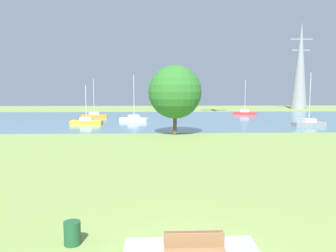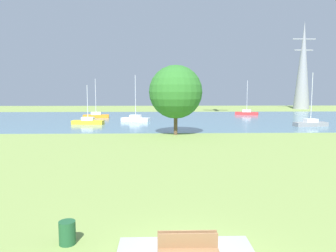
{
  "view_description": "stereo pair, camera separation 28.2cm",
  "coord_description": "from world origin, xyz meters",
  "px_view_note": "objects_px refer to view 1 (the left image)",
  "views": [
    {
      "loc": [
        -1.14,
        -9.3,
        5.2
      ],
      "look_at": [
        -0.0,
        19.92,
        2.0
      ],
      "focal_mm": 34.86,
      "sensor_mm": 36.0,
      "label": 1
    },
    {
      "loc": [
        -0.86,
        -9.31,
        5.2
      ],
      "look_at": [
        -0.0,
        19.92,
        2.0
      ],
      "focal_mm": 34.86,
      "sensor_mm": 36.0,
      "label": 2
    }
  ],
  "objects_px": {
    "sailboat_gray": "(309,123)",
    "sailboat_red": "(245,113)",
    "sailboat_white": "(134,119)",
    "sailboat_yellow": "(86,122)",
    "litter_bin": "(72,233)",
    "electricity_pylon": "(300,66)",
    "sailboat_orange": "(94,116)",
    "tree_west_near": "(175,92)",
    "bench_facing_water": "(193,244)"
  },
  "relations": [
    {
      "from": "sailboat_gray",
      "to": "sailboat_red",
      "type": "relative_size",
      "value": 1.05
    },
    {
      "from": "sailboat_gray",
      "to": "sailboat_white",
      "type": "relative_size",
      "value": 1.0
    },
    {
      "from": "sailboat_red",
      "to": "sailboat_yellow",
      "type": "distance_m",
      "value": 35.04
    },
    {
      "from": "litter_bin",
      "to": "electricity_pylon",
      "type": "xyz_separation_m",
      "value": [
        43.36,
        80.07,
        11.68
      ]
    },
    {
      "from": "electricity_pylon",
      "to": "sailboat_yellow",
      "type": "bearing_deg",
      "value": -141.54
    },
    {
      "from": "sailboat_orange",
      "to": "sailboat_red",
      "type": "xyz_separation_m",
      "value": [
        30.67,
        6.75,
        -0.0
      ]
    },
    {
      "from": "sailboat_red",
      "to": "tree_west_near",
      "type": "height_order",
      "value": "tree_west_near"
    },
    {
      "from": "litter_bin",
      "to": "sailboat_orange",
      "type": "distance_m",
      "value": 52.12
    },
    {
      "from": "sailboat_yellow",
      "to": "electricity_pylon",
      "type": "distance_m",
      "value": 66.28
    },
    {
      "from": "sailboat_white",
      "to": "sailboat_gray",
      "type": "bearing_deg",
      "value": -17.99
    },
    {
      "from": "bench_facing_water",
      "to": "tree_west_near",
      "type": "xyz_separation_m",
      "value": [
        1.15,
        28.46,
        4.56
      ]
    },
    {
      "from": "sailboat_gray",
      "to": "sailboat_orange",
      "type": "height_order",
      "value": "sailboat_gray"
    },
    {
      "from": "litter_bin",
      "to": "sailboat_yellow",
      "type": "distance_m",
      "value": 40.24
    },
    {
      "from": "sailboat_red",
      "to": "electricity_pylon",
      "type": "height_order",
      "value": "electricity_pylon"
    },
    {
      "from": "tree_west_near",
      "to": "electricity_pylon",
      "type": "xyz_separation_m",
      "value": [
        38.24,
        52.72,
        7.06
      ]
    },
    {
      "from": "sailboat_orange",
      "to": "sailboat_red",
      "type": "distance_m",
      "value": 31.41
    },
    {
      "from": "sailboat_white",
      "to": "electricity_pylon",
      "type": "height_order",
      "value": "electricity_pylon"
    },
    {
      "from": "electricity_pylon",
      "to": "litter_bin",
      "type": "bearing_deg",
      "value": -118.44
    },
    {
      "from": "litter_bin",
      "to": "sailboat_red",
      "type": "height_order",
      "value": "sailboat_red"
    },
    {
      "from": "sailboat_gray",
      "to": "tree_west_near",
      "type": "bearing_deg",
      "value": -157.4
    },
    {
      "from": "tree_west_near",
      "to": "sailboat_red",
      "type": "bearing_deg",
      "value": 61.36
    },
    {
      "from": "litter_bin",
      "to": "tree_west_near",
      "type": "height_order",
      "value": "tree_west_near"
    },
    {
      "from": "sailboat_orange",
      "to": "electricity_pylon",
      "type": "bearing_deg",
      "value": 28.84
    },
    {
      "from": "sailboat_orange",
      "to": "sailboat_white",
      "type": "height_order",
      "value": "sailboat_white"
    },
    {
      "from": "sailboat_yellow",
      "to": "bench_facing_water",
      "type": "bearing_deg",
      "value": -73.92
    },
    {
      "from": "sailboat_gray",
      "to": "sailboat_orange",
      "type": "distance_m",
      "value": 37.37
    },
    {
      "from": "bench_facing_water",
      "to": "litter_bin",
      "type": "relative_size",
      "value": 2.25
    },
    {
      "from": "litter_bin",
      "to": "sailboat_orange",
      "type": "relative_size",
      "value": 0.11
    },
    {
      "from": "bench_facing_water",
      "to": "sailboat_red",
      "type": "xyz_separation_m",
      "value": [
        17.96,
        59.23,
        -0.0
      ]
    },
    {
      "from": "litter_bin",
      "to": "tree_west_near",
      "type": "xyz_separation_m",
      "value": [
        5.12,
        27.36,
        4.63
      ]
    },
    {
      "from": "sailboat_orange",
      "to": "tree_west_near",
      "type": "distance_m",
      "value": 28.11
    },
    {
      "from": "bench_facing_water",
      "to": "sailboat_orange",
      "type": "bearing_deg",
      "value": 103.62
    },
    {
      "from": "bench_facing_water",
      "to": "sailboat_red",
      "type": "bearing_deg",
      "value": 73.13
    },
    {
      "from": "litter_bin",
      "to": "electricity_pylon",
      "type": "bearing_deg",
      "value": 61.56
    },
    {
      "from": "sailboat_red",
      "to": "sailboat_yellow",
      "type": "xyz_separation_m",
      "value": [
        -29.67,
        -18.64,
        -0.02
      ]
    },
    {
      "from": "tree_west_near",
      "to": "electricity_pylon",
      "type": "distance_m",
      "value": 65.5
    },
    {
      "from": "bench_facing_water",
      "to": "sailboat_red",
      "type": "relative_size",
      "value": 0.25
    },
    {
      "from": "bench_facing_water",
      "to": "sailboat_gray",
      "type": "bearing_deg",
      "value": 60.05
    },
    {
      "from": "sailboat_orange",
      "to": "tree_west_near",
      "type": "xyz_separation_m",
      "value": [
        13.87,
        -24.03,
        4.56
      ]
    },
    {
      "from": "sailboat_yellow",
      "to": "tree_west_near",
      "type": "xyz_separation_m",
      "value": [
        12.86,
        -12.13,
        4.57
      ]
    },
    {
      "from": "sailboat_white",
      "to": "tree_west_near",
      "type": "xyz_separation_m",
      "value": [
        5.86,
        -16.76,
        4.55
      ]
    },
    {
      "from": "sailboat_white",
      "to": "bench_facing_water",
      "type": "bearing_deg",
      "value": -84.06
    },
    {
      "from": "sailboat_gray",
      "to": "sailboat_yellow",
      "type": "bearing_deg",
      "value": 173.44
    },
    {
      "from": "litter_bin",
      "to": "sailboat_red",
      "type": "relative_size",
      "value": 0.11
    },
    {
      "from": "sailboat_red",
      "to": "sailboat_gray",
      "type": "bearing_deg",
      "value": -81.77
    },
    {
      "from": "sailboat_white",
      "to": "sailboat_red",
      "type": "height_order",
      "value": "sailboat_white"
    },
    {
      "from": "litter_bin",
      "to": "sailboat_orange",
      "type": "bearing_deg",
      "value": 99.66
    },
    {
      "from": "litter_bin",
      "to": "sailboat_yellow",
      "type": "height_order",
      "value": "sailboat_yellow"
    },
    {
      "from": "sailboat_red",
      "to": "litter_bin",
      "type": "bearing_deg",
      "value": -110.67
    },
    {
      "from": "bench_facing_water",
      "to": "sailboat_white",
      "type": "distance_m",
      "value": 45.46
    }
  ]
}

